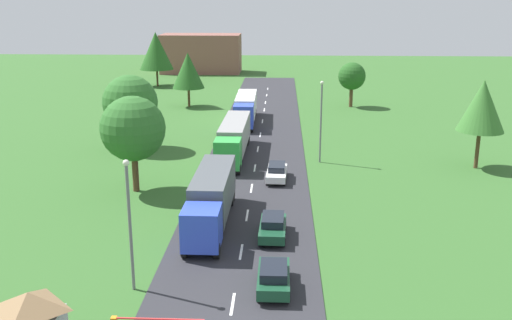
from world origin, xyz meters
TOP-DOWN VIEW (x-y plane):
  - road at (0.00, 24.50)m, footprint 10.00×140.00m
  - lane_marking_centre at (0.00, 21.18)m, footprint 0.16×120.98m
  - truck_lead at (-2.49, 16.11)m, footprint 2.57×12.21m
  - truck_second at (-2.39, 34.89)m, footprint 2.68×13.96m
  - truck_third at (-2.19, 51.68)m, footprint 2.63×12.89m
  - car_lead at (2.21, 6.46)m, footprint 1.86×4.26m
  - car_second at (2.03, 13.93)m, footprint 1.90×4.36m
  - car_third at (2.17, 26.97)m, footprint 1.93×4.57m
  - person_lead at (-9.25, 1.69)m, footprint 0.38×0.22m
  - lamppost_lead at (-5.84, 6.20)m, footprint 0.36×0.36m
  - lamppost_second at (6.46, 33.14)m, footprint 0.36×0.36m
  - tree_oak at (-9.93, 23.50)m, footprint 5.50×5.50m
  - tree_birch at (-11.45, 62.67)m, footprint 4.79×4.79m
  - tree_maple at (21.59, 31.82)m, footprint 4.48×4.48m
  - tree_pine at (-13.75, 37.48)m, footprint 5.92×5.92m
  - tree_elm at (-20.48, 82.81)m, footprint 6.14×6.14m
  - tree_ash at (12.95, 63.65)m, footprint 4.07×4.07m
  - distant_building at (-14.93, 102.52)m, footprint 16.83×8.60m

SIDE VIEW (x-z plane):
  - road at x=0.00m, z-range 0.00..0.06m
  - lane_marking_centre at x=0.00m, z-range 0.06..0.07m
  - car_third at x=2.17m, z-range 0.10..1.54m
  - car_second at x=2.03m, z-range 0.09..1.59m
  - person_lead at x=-9.25m, z-range 0.03..1.67m
  - car_lead at x=2.21m, z-range 0.09..1.61m
  - truck_third at x=-2.19m, z-range 0.34..3.76m
  - truck_second at x=-2.39m, z-range 0.34..3.85m
  - truck_lead at x=-2.49m, z-range 0.30..4.01m
  - distant_building at x=-14.93m, z-range 0.00..8.15m
  - lamppost_lead at x=-5.84m, z-range 0.47..8.24m
  - tree_ash at x=12.95m, z-range 1.26..7.92m
  - lamppost_second at x=6.46m, z-range 0.48..8.72m
  - tree_pine at x=-13.75m, z-range 1.10..9.23m
  - tree_birch at x=-11.45m, z-range 1.40..9.50m
  - tree_oak at x=-9.93m, z-range 1.36..9.63m
  - tree_maple at x=21.59m, z-range 1.83..10.47m
  - tree_elm at x=-20.48m, z-range 1.53..11.36m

